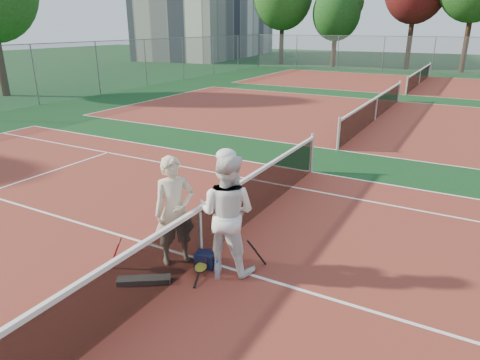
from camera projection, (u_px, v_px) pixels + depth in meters
name	position (u px, v px, depth m)	size (l,w,h in m)	color
ground	(201.00, 260.00, 7.50)	(130.00, 130.00, 0.00)	#0E3616
court_main	(201.00, 260.00, 7.50)	(23.77, 10.97, 0.01)	maroon
court_far_a	(375.00, 120.00, 18.59)	(23.77, 10.97, 0.01)	maroon
court_far_b	(419.00, 84.00, 29.68)	(23.77, 10.97, 0.01)	maroon
net_main	(200.00, 234.00, 7.32)	(0.10, 10.98, 1.02)	black
net_far_a	(376.00, 108.00, 18.41)	(0.10, 10.98, 1.02)	black
net_far_b	(420.00, 77.00, 29.51)	(0.10, 10.98, 1.02)	black
fence_back	(433.00, 56.00, 34.92)	(32.00, 0.06, 3.00)	slate
player_a	(175.00, 211.00, 7.15)	(0.69, 0.45, 1.90)	beige
player_b	(227.00, 213.00, 6.91)	(0.99, 0.77, 2.03)	white
racket_red	(119.00, 253.00, 7.16)	(0.26, 0.27, 0.56)	maroon
racket_black_held	(252.00, 254.00, 7.17)	(0.35, 0.27, 0.52)	black
racket_spare	(201.00, 269.00, 7.09)	(0.59, 0.27, 0.15)	black
sports_bag_navy	(206.00, 260.00, 7.25)	(0.33, 0.23, 0.26)	black
sports_bag_purple	(208.00, 259.00, 7.29)	(0.30, 0.20, 0.24)	black
net_cover_canvas	(144.00, 280.00, 6.83)	(0.85, 0.20, 0.09)	slate
water_bottle	(217.00, 271.00, 6.90)	(0.09, 0.09, 0.30)	silver
tree_back_1	(336.00, 13.00, 40.48)	(4.51, 4.51, 7.58)	#382314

